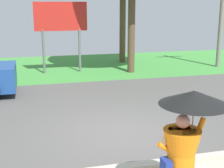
# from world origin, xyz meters

# --- Properties ---
(ground_plane) EXTENTS (40.00, 22.00, 0.20)m
(ground_plane) POSITION_xyz_m (0.00, 2.95, -0.05)
(ground_plane) COLOR #565451
(monk_pedestrian) EXTENTS (1.12, 1.10, 2.13)m
(monk_pedestrian) POSITION_xyz_m (-0.03, -3.55, 1.14)
(monk_pedestrian) COLOR orange
(monk_pedestrian) RESTS_ON ground_plane
(utility_pole) EXTENTS (1.80, 0.24, 6.12)m
(utility_pole) POSITION_xyz_m (7.81, 7.81, 3.23)
(utility_pole) COLOR gray
(utility_pole) RESTS_ON ground_plane
(roadside_billboard) EXTENTS (2.60, 0.12, 3.50)m
(roadside_billboard) POSITION_xyz_m (-0.74, 8.36, 2.55)
(roadside_billboard) COLOR slate
(roadside_billboard) RESTS_ON ground_plane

